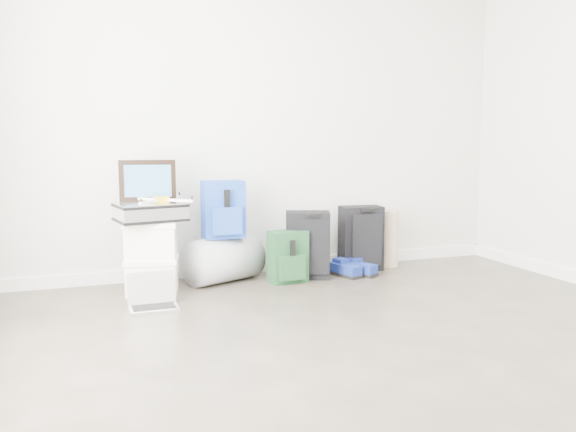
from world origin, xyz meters
name	(u,v)px	position (x,y,z in m)	size (l,w,h in m)	color
ground	(415,378)	(0.00, 0.00, 0.00)	(5.00, 5.00, 0.00)	#322D24
room_envelope	(423,15)	(0.00, 0.02, 1.72)	(4.52, 5.02, 2.71)	silver
boxes_stack	(152,257)	(-0.99, 2.08, 0.27)	(0.44, 0.39, 0.55)	white
briefcase	(150,212)	(-0.99, 2.08, 0.61)	(0.48, 0.35, 0.14)	#B2B2B7
painting	(148,181)	(-0.99, 2.17, 0.84)	(0.41, 0.11, 0.31)	black
drone	(161,200)	(-0.91, 2.06, 0.71)	(0.42, 0.42, 0.05)	gold
duffel_bag	(223,259)	(-0.40, 2.25, 0.18)	(0.37, 0.37, 0.59)	gray
blue_backpack	(223,210)	(-0.40, 2.22, 0.59)	(0.33, 0.24, 0.45)	#1B37B0
large_suitcase	(308,245)	(0.29, 2.13, 0.28)	(0.41, 0.33, 0.56)	black
green_backpack	(288,258)	(0.09, 2.06, 0.20)	(0.31, 0.24, 0.42)	#163D23
carry_on	(361,238)	(0.85, 2.26, 0.28)	(0.38, 0.27, 0.56)	black
shoes	(353,270)	(0.68, 2.09, 0.05)	(0.36, 0.33, 0.10)	black
rolled_rug	(389,238)	(1.16, 2.31, 0.25)	(0.17, 0.17, 0.51)	gray
laptop	(153,299)	(-1.04, 1.69, 0.06)	(0.33, 0.24, 0.23)	silver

